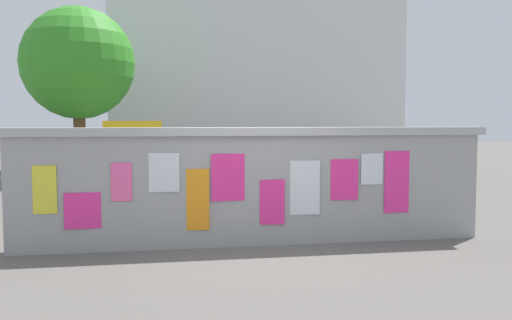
{
  "coord_description": "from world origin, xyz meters",
  "views": [
    {
      "loc": [
        -1.37,
        -7.92,
        1.84
      ],
      "look_at": [
        0.43,
        2.41,
        1.09
      ],
      "focal_mm": 38.13,
      "sensor_mm": 36.0,
      "label": 1
    }
  ],
  "objects_px": {
    "person_bystander": "(251,171)",
    "tree_roadside": "(78,64)",
    "bicycle_near": "(394,200)",
    "motorcycle": "(330,179)",
    "person_walking": "(194,174)",
    "auto_rickshaw_truck": "(177,163)"
  },
  "relations": [
    {
      "from": "person_bystander",
      "to": "tree_roadside",
      "type": "relative_size",
      "value": 0.29
    },
    {
      "from": "bicycle_near",
      "to": "person_bystander",
      "type": "relative_size",
      "value": 1.05
    },
    {
      "from": "motorcycle",
      "to": "bicycle_near",
      "type": "height_order",
      "value": "bicycle_near"
    },
    {
      "from": "person_walking",
      "to": "tree_roadside",
      "type": "relative_size",
      "value": 0.29
    },
    {
      "from": "motorcycle",
      "to": "person_bystander",
      "type": "distance_m",
      "value": 4.14
    },
    {
      "from": "bicycle_near",
      "to": "person_walking",
      "type": "height_order",
      "value": "person_walking"
    },
    {
      "from": "auto_rickshaw_truck",
      "to": "bicycle_near",
      "type": "bearing_deg",
      "value": -34.99
    },
    {
      "from": "motorcycle",
      "to": "person_walking",
      "type": "relative_size",
      "value": 1.16
    },
    {
      "from": "motorcycle",
      "to": "person_bystander",
      "type": "height_order",
      "value": "person_bystander"
    },
    {
      "from": "person_bystander",
      "to": "bicycle_near",
      "type": "bearing_deg",
      "value": 8.65
    },
    {
      "from": "motorcycle",
      "to": "person_bystander",
      "type": "bearing_deg",
      "value": -127.02
    },
    {
      "from": "motorcycle",
      "to": "bicycle_near",
      "type": "distance_m",
      "value": 2.88
    },
    {
      "from": "motorcycle",
      "to": "tree_roadside",
      "type": "bearing_deg",
      "value": 137.88
    },
    {
      "from": "motorcycle",
      "to": "person_bystander",
      "type": "relative_size",
      "value": 1.16
    },
    {
      "from": "motorcycle",
      "to": "tree_roadside",
      "type": "distance_m",
      "value": 9.45
    },
    {
      "from": "auto_rickshaw_truck",
      "to": "tree_roadside",
      "type": "height_order",
      "value": "tree_roadside"
    },
    {
      "from": "person_walking",
      "to": "person_bystander",
      "type": "height_order",
      "value": "same"
    },
    {
      "from": "auto_rickshaw_truck",
      "to": "bicycle_near",
      "type": "relative_size",
      "value": 2.18
    },
    {
      "from": "person_walking",
      "to": "tree_roadside",
      "type": "xyz_separation_m",
      "value": [
        -3.13,
        9.53,
        2.71
      ]
    },
    {
      "from": "tree_roadside",
      "to": "motorcycle",
      "type": "bearing_deg",
      "value": -42.12
    },
    {
      "from": "motorcycle",
      "to": "auto_rickshaw_truck",
      "type": "bearing_deg",
      "value": -178.77
    },
    {
      "from": "auto_rickshaw_truck",
      "to": "person_bystander",
      "type": "xyz_separation_m",
      "value": [
        1.15,
        -3.2,
        0.09
      ]
    }
  ]
}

